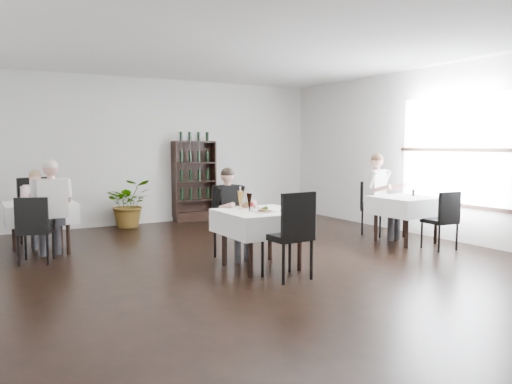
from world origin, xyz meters
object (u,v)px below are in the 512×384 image
at_px(main_table, 261,222).
at_px(diner_main, 230,206).
at_px(wine_shelf, 194,182).
at_px(potted_tree, 129,203).

distance_m(main_table, diner_main, 0.71).
relative_size(wine_shelf, diner_main, 1.34).
height_order(main_table, diner_main, diner_main).
bearing_deg(potted_tree, diner_main, -82.20).
bearing_deg(wine_shelf, diner_main, -105.36).
bearing_deg(wine_shelf, main_table, -101.78).
bearing_deg(wine_shelf, potted_tree, -173.55).
xyz_separation_m(wine_shelf, diner_main, (-0.99, -3.62, -0.09)).
xyz_separation_m(main_table, diner_main, (-0.09, 0.69, 0.14)).
xyz_separation_m(wine_shelf, potted_tree, (-1.47, -0.17, -0.37)).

